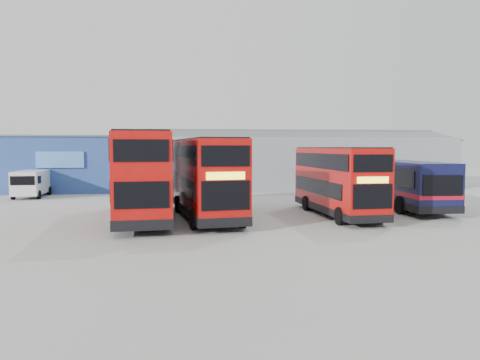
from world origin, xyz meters
TOP-DOWN VIEW (x-y plane):
  - ground_plane at (0.00, 0.00)m, footprint 120.00×120.00m
  - office_block at (-14.00, 17.99)m, footprint 12.30×8.32m
  - maintenance_shed at (8.00, 20.00)m, footprint 30.50×12.00m
  - double_decker_left at (-5.98, -1.22)m, footprint 3.56×11.63m
  - double_decker_centre at (-2.48, -1.11)m, footprint 3.87×10.94m
  - double_decker_right at (5.32, -1.19)m, footprint 2.70×9.68m
  - single_decker_blue at (10.79, 2.08)m, footprint 3.22×11.70m
  - panel_van at (-15.82, 11.98)m, footprint 2.24×5.01m

SIDE VIEW (x-z plane):
  - ground_plane at x=0.00m, z-range 0.00..0.00m
  - panel_van at x=-15.82m, z-range 0.13..2.29m
  - single_decker_blue at x=10.79m, z-range -0.01..3.13m
  - double_decker_right at x=5.32m, z-range -0.01..4.05m
  - double_decker_centre at x=-2.48m, z-range -0.01..4.52m
  - double_decker_left at x=-5.98m, z-range -0.01..4.84m
  - office_block at x=-14.00m, z-range 0.02..5.14m
  - maintenance_shed at x=8.00m, z-range -0.34..5.55m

